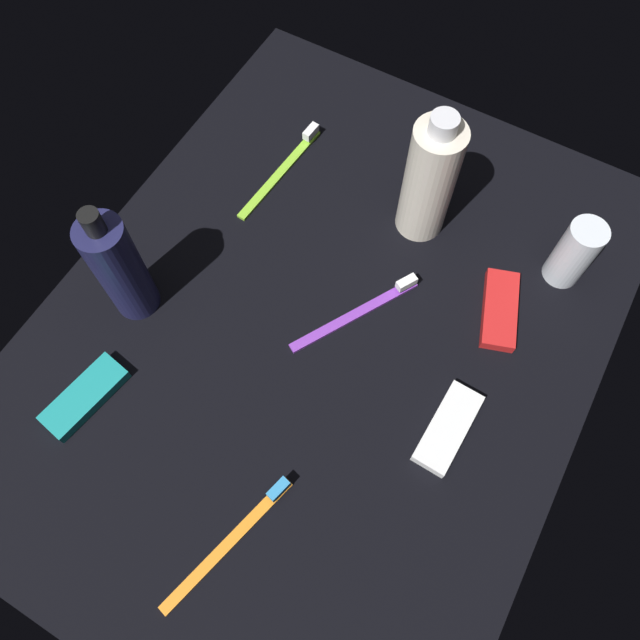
{
  "coord_description": "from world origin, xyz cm",
  "views": [
    {
      "loc": [
        26.31,
        15.01,
        68.42
      ],
      "look_at": [
        0.0,
        0.0,
        3.0
      ],
      "focal_mm": 34.39,
      "sensor_mm": 36.0,
      "label": 1
    }
  ],
  "objects_px": {
    "lotion_bottle": "(119,268)",
    "snack_bar_red": "(500,310)",
    "snack_bar_teal": "(85,396)",
    "deodorant_stick": "(574,253)",
    "toothbrush_purple": "(363,309)",
    "snack_bar_white": "(448,428)",
    "toothbrush_orange": "(236,535)",
    "toothbrush_lime": "(285,166)",
    "bodywash_bottle": "(429,180)"
  },
  "relations": [
    {
      "from": "lotion_bottle",
      "to": "snack_bar_white",
      "type": "xyz_separation_m",
      "value": [
        -0.04,
        0.4,
        -0.07
      ]
    },
    {
      "from": "bodywash_bottle",
      "to": "toothbrush_lime",
      "type": "height_order",
      "value": "bodywash_bottle"
    },
    {
      "from": "snack_bar_teal",
      "to": "snack_bar_red",
      "type": "height_order",
      "value": "same"
    },
    {
      "from": "toothbrush_orange",
      "to": "toothbrush_lime",
      "type": "bearing_deg",
      "value": -155.01
    },
    {
      "from": "deodorant_stick",
      "to": "snack_bar_red",
      "type": "distance_m",
      "value": 0.11
    },
    {
      "from": "bodywash_bottle",
      "to": "snack_bar_teal",
      "type": "bearing_deg",
      "value": -29.01
    },
    {
      "from": "lotion_bottle",
      "to": "toothbrush_purple",
      "type": "bearing_deg",
      "value": 116.64
    },
    {
      "from": "snack_bar_white",
      "to": "snack_bar_teal",
      "type": "distance_m",
      "value": 0.42
    },
    {
      "from": "lotion_bottle",
      "to": "toothbrush_lime",
      "type": "bearing_deg",
      "value": 168.81
    },
    {
      "from": "toothbrush_orange",
      "to": "snack_bar_white",
      "type": "height_order",
      "value": "toothbrush_orange"
    },
    {
      "from": "deodorant_stick",
      "to": "toothbrush_lime",
      "type": "relative_size",
      "value": 0.55
    },
    {
      "from": "deodorant_stick",
      "to": "toothbrush_purple",
      "type": "xyz_separation_m",
      "value": [
        0.17,
        -0.19,
        -0.04
      ]
    },
    {
      "from": "bodywash_bottle",
      "to": "snack_bar_teal",
      "type": "relative_size",
      "value": 1.86
    },
    {
      "from": "deodorant_stick",
      "to": "snack_bar_teal",
      "type": "bearing_deg",
      "value": -44.2
    },
    {
      "from": "deodorant_stick",
      "to": "snack_bar_red",
      "type": "relative_size",
      "value": 0.95
    },
    {
      "from": "snack_bar_teal",
      "to": "snack_bar_red",
      "type": "relative_size",
      "value": 1.0
    },
    {
      "from": "lotion_bottle",
      "to": "snack_bar_white",
      "type": "relative_size",
      "value": 1.8
    },
    {
      "from": "snack_bar_teal",
      "to": "snack_bar_red",
      "type": "distance_m",
      "value": 0.5
    },
    {
      "from": "toothbrush_orange",
      "to": "snack_bar_teal",
      "type": "xyz_separation_m",
      "value": [
        -0.04,
        -0.23,
        0.0
      ]
    },
    {
      "from": "lotion_bottle",
      "to": "deodorant_stick",
      "type": "distance_m",
      "value": 0.54
    },
    {
      "from": "bodywash_bottle",
      "to": "snack_bar_red",
      "type": "distance_m",
      "value": 0.18
    },
    {
      "from": "bodywash_bottle",
      "to": "toothbrush_orange",
      "type": "relative_size",
      "value": 1.09
    },
    {
      "from": "lotion_bottle",
      "to": "bodywash_bottle",
      "type": "distance_m",
      "value": 0.38
    },
    {
      "from": "toothbrush_lime",
      "to": "snack_bar_teal",
      "type": "relative_size",
      "value": 1.73
    },
    {
      "from": "lotion_bottle",
      "to": "snack_bar_red",
      "type": "xyz_separation_m",
      "value": [
        -0.21,
        0.4,
        -0.07
      ]
    },
    {
      "from": "toothbrush_purple",
      "to": "snack_bar_teal",
      "type": "bearing_deg",
      "value": -41.13
    },
    {
      "from": "lotion_bottle",
      "to": "toothbrush_lime",
      "type": "xyz_separation_m",
      "value": [
        -0.27,
        0.05,
        -0.08
      ]
    },
    {
      "from": "snack_bar_white",
      "to": "snack_bar_teal",
      "type": "relative_size",
      "value": 1.0
    },
    {
      "from": "lotion_bottle",
      "to": "snack_bar_teal",
      "type": "relative_size",
      "value": 1.8
    },
    {
      "from": "lotion_bottle",
      "to": "toothbrush_purple",
      "type": "distance_m",
      "value": 0.29
    },
    {
      "from": "toothbrush_orange",
      "to": "snack_bar_white",
      "type": "relative_size",
      "value": 1.71
    },
    {
      "from": "snack_bar_red",
      "to": "bodywash_bottle",
      "type": "bearing_deg",
      "value": -135.25
    },
    {
      "from": "toothbrush_purple",
      "to": "snack_bar_teal",
      "type": "xyz_separation_m",
      "value": [
        0.26,
        -0.23,
        0.0
      ]
    },
    {
      "from": "deodorant_stick",
      "to": "toothbrush_purple",
      "type": "relative_size",
      "value": 0.61
    },
    {
      "from": "bodywash_bottle",
      "to": "snack_bar_white",
      "type": "bearing_deg",
      "value": 32.37
    },
    {
      "from": "deodorant_stick",
      "to": "toothbrush_orange",
      "type": "xyz_separation_m",
      "value": [
        0.47,
        -0.19,
        -0.04
      ]
    },
    {
      "from": "toothbrush_purple",
      "to": "snack_bar_white",
      "type": "relative_size",
      "value": 1.56
    },
    {
      "from": "toothbrush_purple",
      "to": "snack_bar_white",
      "type": "height_order",
      "value": "toothbrush_purple"
    },
    {
      "from": "toothbrush_orange",
      "to": "toothbrush_lime",
      "type": "xyz_separation_m",
      "value": [
        -0.44,
        -0.21,
        0.0
      ]
    },
    {
      "from": "snack_bar_white",
      "to": "snack_bar_red",
      "type": "relative_size",
      "value": 1.0
    },
    {
      "from": "toothbrush_orange",
      "to": "toothbrush_purple",
      "type": "distance_m",
      "value": 0.3
    },
    {
      "from": "bodywash_bottle",
      "to": "deodorant_stick",
      "type": "distance_m",
      "value": 0.2
    },
    {
      "from": "toothbrush_purple",
      "to": "snack_bar_red",
      "type": "height_order",
      "value": "toothbrush_purple"
    },
    {
      "from": "lotion_bottle",
      "to": "snack_bar_white",
      "type": "distance_m",
      "value": 0.41
    },
    {
      "from": "toothbrush_orange",
      "to": "snack_bar_white",
      "type": "bearing_deg",
      "value": 145.84
    },
    {
      "from": "bodywash_bottle",
      "to": "snack_bar_white",
      "type": "height_order",
      "value": "bodywash_bottle"
    },
    {
      "from": "snack_bar_white",
      "to": "snack_bar_teal",
      "type": "bearing_deg",
      "value": -63.43
    },
    {
      "from": "toothbrush_orange",
      "to": "snack_bar_teal",
      "type": "relative_size",
      "value": 1.71
    },
    {
      "from": "toothbrush_purple",
      "to": "toothbrush_lime",
      "type": "height_order",
      "value": "same"
    },
    {
      "from": "bodywash_bottle",
      "to": "toothbrush_lime",
      "type": "xyz_separation_m",
      "value": [
        0.01,
        -0.2,
        -0.08
      ]
    }
  ]
}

